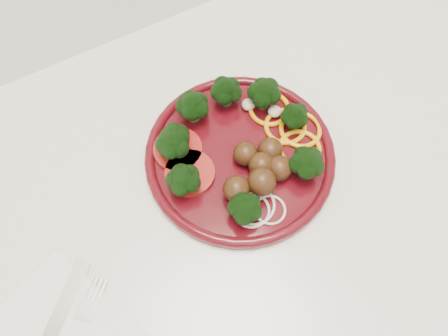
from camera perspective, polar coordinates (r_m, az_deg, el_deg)
counter at (r=1.00m, az=-11.14°, el=-18.11°), size 2.40×0.60×0.90m
plate at (r=0.57m, az=1.73°, el=2.12°), size 0.25×0.25×0.06m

